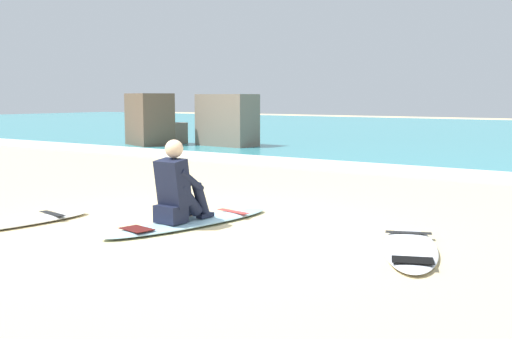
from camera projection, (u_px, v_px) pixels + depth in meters
name	position (u px, v px, depth m)	size (l,w,h in m)	color
ground_plane	(193.00, 230.00, 7.07)	(80.00, 80.00, 0.00)	beige
breaking_foam	(405.00, 170.00, 12.30)	(80.00, 0.90, 0.11)	white
surfboard_main	(191.00, 222.00, 7.33)	(0.90, 2.47, 0.08)	#9ED1E5
surfer_seated	(178.00, 190.00, 7.16)	(0.38, 0.71, 0.95)	black
surfboard_spare_near	(4.00, 224.00, 7.24)	(0.84, 2.21, 0.08)	white
surfboard_spare_far	(410.00, 248.00, 6.08)	(1.22, 1.95, 0.08)	silver
rock_outcrop_distant	(185.00, 123.00, 18.06)	(3.79, 2.24, 1.60)	brown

